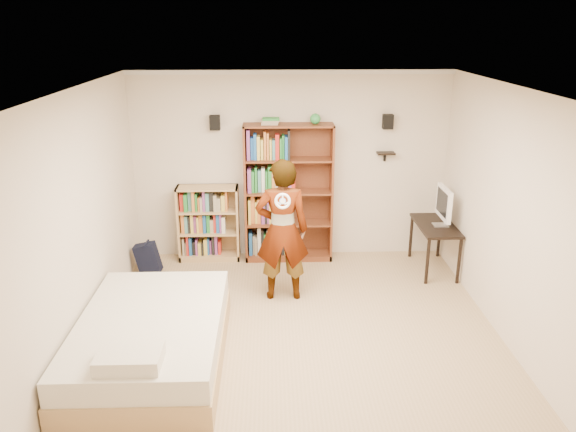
% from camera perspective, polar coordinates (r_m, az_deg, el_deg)
% --- Properties ---
extents(ground, '(4.50, 5.00, 0.01)m').
position_cam_1_polar(ground, '(6.30, 1.09, -12.63)').
color(ground, tan).
rests_on(ground, ground).
extents(room_shell, '(4.52, 5.02, 2.71)m').
position_cam_1_polar(room_shell, '(5.58, 1.20, 2.94)').
color(room_shell, beige).
rests_on(room_shell, ground).
extents(crown_molding, '(4.50, 5.00, 0.06)m').
position_cam_1_polar(crown_molding, '(5.39, 1.27, 12.25)').
color(crown_molding, silver).
rests_on(crown_molding, room_shell).
extents(speaker_left, '(0.14, 0.12, 0.20)m').
position_cam_1_polar(speaker_left, '(7.89, -7.44, 9.39)').
color(speaker_left, black).
rests_on(speaker_left, room_shell).
extents(speaker_right, '(0.14, 0.12, 0.20)m').
position_cam_1_polar(speaker_right, '(8.03, 10.11, 9.42)').
color(speaker_right, black).
rests_on(speaker_right, room_shell).
extents(wall_shelf, '(0.25, 0.16, 0.02)m').
position_cam_1_polar(wall_shelf, '(8.12, 9.91, 6.30)').
color(wall_shelf, black).
rests_on(wall_shelf, room_shell).
extents(tall_bookshelf, '(1.25, 0.37, 1.99)m').
position_cam_1_polar(tall_bookshelf, '(8.01, 0.06, 2.29)').
color(tall_bookshelf, brown).
rests_on(tall_bookshelf, ground).
extents(low_bookshelf, '(0.88, 0.33, 1.10)m').
position_cam_1_polar(low_bookshelf, '(8.22, -8.06, -0.73)').
color(low_bookshelf, tan).
rests_on(low_bookshelf, ground).
extents(computer_desk, '(0.49, 0.99, 0.67)m').
position_cam_1_polar(computer_desk, '(8.11, 14.59, -3.06)').
color(computer_desk, black).
rests_on(computer_desk, ground).
extents(imac, '(0.18, 0.55, 0.54)m').
position_cam_1_polar(imac, '(7.87, 15.38, 0.89)').
color(imac, white).
rests_on(imac, computer_desk).
extents(daybed, '(1.43, 2.20, 0.65)m').
position_cam_1_polar(daybed, '(5.96, -13.72, -11.58)').
color(daybed, silver).
rests_on(daybed, ground).
extents(person, '(0.67, 0.45, 1.80)m').
position_cam_1_polar(person, '(6.87, -0.60, -1.47)').
color(person, black).
rests_on(person, ground).
extents(wii_wheel, '(0.19, 0.07, 0.19)m').
position_cam_1_polar(wii_wheel, '(6.39, -0.55, 1.52)').
color(wii_wheel, white).
rests_on(wii_wheel, person).
extents(navy_bag, '(0.34, 0.23, 0.44)m').
position_cam_1_polar(navy_bag, '(8.03, -14.06, -4.12)').
color(navy_bag, black).
rests_on(navy_bag, ground).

